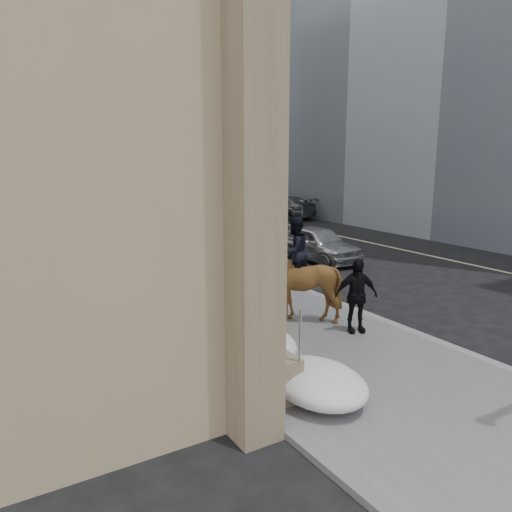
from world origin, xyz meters
The scene contains 15 objects.
ground centered at (0.00, 0.00, 0.00)m, with size 140.00×140.00×0.00m, color black.
sidewalk centered at (0.00, 10.00, 0.06)m, with size 5.00×80.00×0.12m, color #57575A.
curb centered at (2.62, 10.00, 0.06)m, with size 0.24×80.00×0.12m, color slate.
lane_line centered at (10.50, 10.00, 0.01)m, with size 0.15×70.00×0.01m, color #BFB78C.
far_podium centered at (15.50, 10.00, 2.00)m, with size 2.00×80.00×4.00m, color #6F6348.
bg_building_mid centered at (4.00, 60.00, 14.00)m, with size 30.00×12.00×28.00m, color slate.
streetlight_mid centered at (2.74, 14.00, 4.58)m, with size 1.71×0.24×8.00m.
streetlight_far centered at (2.74, 34.00, 4.58)m, with size 1.71×0.24×8.00m.
traffic_signal centered at (2.07, 22.00, 4.00)m, with size 4.10×0.22×6.00m.
snow_bank centered at (-1.42, 8.11, 0.47)m, with size 1.70×18.10×0.76m.
mounted_horse_left centered at (-1.89, 3.20, 1.11)m, with size 1.48×2.33×2.58m.
mounted_horse_right centered at (0.67, 1.52, 1.21)m, with size 1.87×2.02×2.63m.
pedestrian centered at (1.41, 0.15, 1.01)m, with size 1.04×0.43×1.77m, color black.
car_silver centered at (5.88, 7.27, 0.70)m, with size 1.65×4.09×1.39m, color #A4A7AC.
car_grey centered at (11.91, 18.86, 0.72)m, with size 2.02×4.96×1.44m, color #505257.
Camera 1 is at (-6.46, -8.27, 4.35)m, focal length 35.00 mm.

